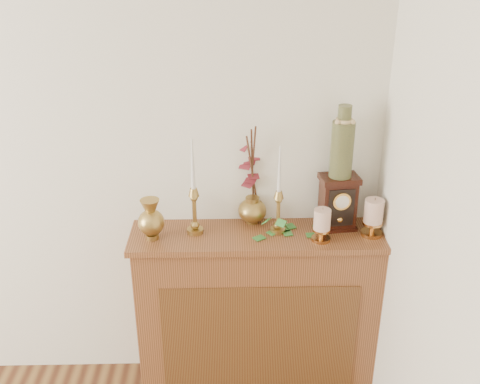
{
  "coord_description": "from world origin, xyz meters",
  "views": [
    {
      "loc": [
        1.25,
        -0.27,
        2.25
      ],
      "look_at": [
        1.31,
        2.05,
        1.17
      ],
      "focal_mm": 42.0,
      "sensor_mm": 36.0,
      "label": 1
    }
  ],
  "objects_px": {
    "candlestick_left": "(194,203)",
    "ceramic_vase": "(342,145)",
    "bud_vase": "(151,220)",
    "candlestick_center": "(278,205)",
    "ginger_jar": "(250,177)",
    "mantel_clock": "(338,203)"
  },
  "relations": [
    {
      "from": "candlestick_center",
      "to": "bud_vase",
      "type": "relative_size",
      "value": 2.18
    },
    {
      "from": "bud_vase",
      "to": "ceramic_vase",
      "type": "bearing_deg",
      "value": 5.8
    },
    {
      "from": "candlestick_left",
      "to": "ceramic_vase",
      "type": "relative_size",
      "value": 1.39
    },
    {
      "from": "bud_vase",
      "to": "ceramic_vase",
      "type": "xyz_separation_m",
      "value": [
        0.89,
        0.09,
        0.33
      ]
    },
    {
      "from": "mantel_clock",
      "to": "candlestick_left",
      "type": "bearing_deg",
      "value": 175.62
    },
    {
      "from": "ginger_jar",
      "to": "bud_vase",
      "type": "bearing_deg",
      "value": -158.56
    },
    {
      "from": "mantel_clock",
      "to": "ceramic_vase",
      "type": "height_order",
      "value": "ceramic_vase"
    },
    {
      "from": "bud_vase",
      "to": "ginger_jar",
      "type": "height_order",
      "value": "ginger_jar"
    },
    {
      "from": "bud_vase",
      "to": "candlestick_left",
      "type": "bearing_deg",
      "value": 14.99
    },
    {
      "from": "bud_vase",
      "to": "ceramic_vase",
      "type": "height_order",
      "value": "ceramic_vase"
    },
    {
      "from": "candlestick_center",
      "to": "mantel_clock",
      "type": "distance_m",
      "value": 0.29
    },
    {
      "from": "candlestick_center",
      "to": "ceramic_vase",
      "type": "height_order",
      "value": "ceramic_vase"
    },
    {
      "from": "candlestick_center",
      "to": "ceramic_vase",
      "type": "relative_size",
      "value": 1.28
    },
    {
      "from": "candlestick_left",
      "to": "bud_vase",
      "type": "distance_m",
      "value": 0.21
    },
    {
      "from": "candlestick_center",
      "to": "mantel_clock",
      "type": "xyz_separation_m",
      "value": [
        0.29,
        0.04,
        -0.01
      ]
    },
    {
      "from": "candlestick_left",
      "to": "candlestick_center",
      "type": "height_order",
      "value": "candlestick_left"
    },
    {
      "from": "ginger_jar",
      "to": "ceramic_vase",
      "type": "relative_size",
      "value": 1.51
    },
    {
      "from": "candlestick_left",
      "to": "ceramic_vase",
      "type": "xyz_separation_m",
      "value": [
        0.69,
        0.04,
        0.27
      ]
    },
    {
      "from": "candlestick_left",
      "to": "ginger_jar",
      "type": "xyz_separation_m",
      "value": [
        0.27,
        0.13,
        0.08
      ]
    },
    {
      "from": "candlestick_center",
      "to": "bud_vase",
      "type": "bearing_deg",
      "value": -175.13
    },
    {
      "from": "candlestick_center",
      "to": "mantel_clock",
      "type": "height_order",
      "value": "candlestick_center"
    },
    {
      "from": "bud_vase",
      "to": "candlestick_center",
      "type": "bearing_deg",
      "value": 4.87
    }
  ]
}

